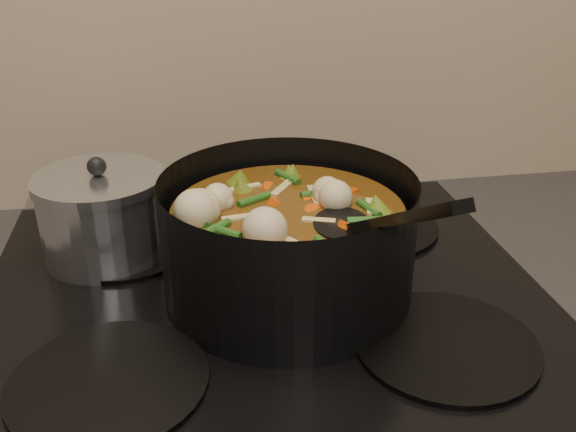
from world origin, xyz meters
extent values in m
cube|color=black|center=(0.00, 1.93, 0.89)|extent=(2.64, 0.64, 0.05)
cube|color=black|center=(0.00, 1.93, 0.92)|extent=(0.62, 0.54, 0.02)
cylinder|color=black|center=(-0.16, 1.80, 0.93)|extent=(0.18, 0.18, 0.01)
cylinder|color=black|center=(0.16, 1.80, 0.93)|extent=(0.18, 0.18, 0.01)
cylinder|color=black|center=(-0.16, 2.06, 0.93)|extent=(0.18, 0.18, 0.01)
cylinder|color=black|center=(0.16, 2.06, 0.93)|extent=(0.18, 0.18, 0.01)
cylinder|color=black|center=(0.03, 1.93, 1.00)|extent=(0.28, 0.28, 0.13)
cylinder|color=black|center=(0.03, 1.93, 0.93)|extent=(0.27, 0.27, 0.01)
cylinder|color=#583C0F|center=(0.03, 1.93, 0.99)|extent=(0.25, 0.25, 0.09)
cylinder|color=#C05009|center=(0.06, 1.93, 1.03)|extent=(0.03, 0.03, 0.02)
cylinder|color=#C05009|center=(0.06, 1.98, 1.03)|extent=(0.04, 0.04, 0.02)
cylinder|color=#C05009|center=(-0.01, 2.01, 1.03)|extent=(0.04, 0.04, 0.02)
cylinder|color=#C05009|center=(-0.02, 1.93, 1.03)|extent=(0.03, 0.03, 0.02)
cylinder|color=#C05009|center=(-0.03, 1.87, 1.03)|extent=(0.04, 0.03, 0.02)
cylinder|color=#C05009|center=(0.04, 1.89, 1.03)|extent=(0.04, 0.04, 0.02)
cylinder|color=#C05009|center=(0.09, 1.91, 1.03)|extent=(0.03, 0.04, 0.02)
cylinder|color=#C05009|center=(0.10, 1.99, 1.03)|extent=(0.03, 0.03, 0.02)
cylinder|color=#C05009|center=(0.02, 1.98, 1.03)|extent=(0.04, 0.04, 0.02)
cylinder|color=#C05009|center=(-0.05, 1.96, 1.03)|extent=(0.04, 0.04, 0.02)
sphere|color=beige|center=(0.08, 1.93, 1.04)|extent=(0.04, 0.04, 0.04)
sphere|color=beige|center=(0.03, 1.98, 1.04)|extent=(0.04, 0.04, 0.04)
sphere|color=beige|center=(-0.03, 1.94, 1.04)|extent=(0.04, 0.04, 0.04)
sphere|color=beige|center=(0.00, 1.87, 1.04)|extent=(0.04, 0.04, 0.04)
sphere|color=beige|center=(0.07, 1.89, 1.04)|extent=(0.04, 0.04, 0.04)
sphere|color=beige|center=(0.06, 1.97, 1.04)|extent=(0.04, 0.04, 0.04)
cone|color=olive|center=(0.04, 1.85, 1.04)|extent=(0.04, 0.04, 0.03)
cone|color=olive|center=(0.10, 1.94, 1.04)|extent=(0.04, 0.04, 0.03)
cone|color=olive|center=(0.00, 2.00, 1.04)|extent=(0.04, 0.04, 0.03)
cone|color=olive|center=(-0.05, 1.90, 1.04)|extent=(0.04, 0.04, 0.03)
cone|color=olive|center=(0.05, 1.85, 1.04)|extent=(0.04, 0.04, 0.03)
cylinder|color=#245A1A|center=(0.05, 1.96, 1.04)|extent=(0.01, 0.04, 0.01)
cylinder|color=#245A1A|center=(0.01, 2.02, 1.04)|extent=(0.03, 0.03, 0.01)
cylinder|color=#245A1A|center=(-0.04, 1.97, 1.04)|extent=(0.04, 0.02, 0.01)
cylinder|color=#245A1A|center=(-0.03, 1.91, 1.04)|extent=(0.02, 0.04, 0.01)
cylinder|color=#245A1A|center=(0.01, 1.89, 1.04)|extent=(0.02, 0.04, 0.01)
cylinder|color=#245A1A|center=(0.06, 1.84, 1.04)|extent=(0.04, 0.02, 0.01)
cylinder|color=#245A1A|center=(0.10, 1.90, 1.04)|extent=(0.03, 0.03, 0.01)
cylinder|color=#245A1A|center=(0.08, 1.96, 1.04)|extent=(0.01, 0.04, 0.01)
cylinder|color=#245A1A|center=(0.03, 1.97, 1.04)|extent=(0.03, 0.03, 0.01)
cylinder|color=#245A1A|center=(-0.03, 2.00, 1.04)|extent=(0.04, 0.02, 0.01)
cylinder|color=#245A1A|center=(-0.05, 1.93, 1.04)|extent=(0.02, 0.04, 0.01)
cylinder|color=#245A1A|center=(-0.01, 1.88, 1.04)|extent=(0.02, 0.04, 0.01)
cylinder|color=#245A1A|center=(0.03, 1.88, 1.04)|extent=(0.04, 0.02, 0.01)
cube|color=tan|center=(-0.03, 1.96, 1.03)|extent=(0.04, 0.01, 0.00)
cube|color=tan|center=(-0.03, 1.88, 1.03)|extent=(0.02, 0.04, 0.00)
cube|color=tan|center=(0.05, 1.86, 1.03)|extent=(0.04, 0.03, 0.00)
cube|color=tan|center=(0.09, 1.93, 1.03)|extent=(0.03, 0.03, 0.00)
cube|color=tan|center=(0.04, 1.99, 1.03)|extent=(0.03, 0.04, 0.00)
cube|color=tan|center=(-0.03, 1.96, 1.03)|extent=(0.04, 0.02, 0.00)
cube|color=tan|center=(-0.03, 1.88, 1.03)|extent=(0.01, 0.04, 0.00)
ellipsoid|color=black|center=(0.07, 1.88, 1.03)|extent=(0.07, 0.08, 0.01)
cube|color=black|center=(0.10, 1.79, 1.08)|extent=(0.05, 0.16, 0.10)
cylinder|color=silver|center=(-0.18, 2.05, 0.98)|extent=(0.15, 0.15, 0.09)
cylinder|color=silver|center=(-0.18, 2.05, 1.03)|extent=(0.16, 0.16, 0.01)
sphere|color=black|center=(-0.18, 2.05, 1.05)|extent=(0.02, 0.02, 0.02)
camera|label=1|loc=(-0.08, 1.33, 1.32)|focal=40.00mm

